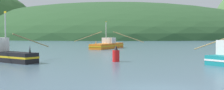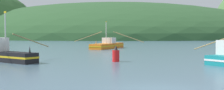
# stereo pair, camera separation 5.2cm
# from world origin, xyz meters

# --- Properties ---
(ground_plane) EXTENTS (600.00, 600.00, 0.00)m
(ground_plane) POSITION_xyz_m (0.00, 0.00, 0.00)
(ground_plane) COLOR slate
(hill_mid_right) EXTENTS (207.67, 166.13, 43.73)m
(hill_mid_right) POSITION_xyz_m (-4.40, 181.14, 0.00)
(hill_mid_right) COLOR #2D562D
(hill_mid_right) RESTS_ON ground
(fishing_boat_black) EXTENTS (7.91, 9.50, 5.21)m
(fishing_boat_black) POSITION_xyz_m (-13.96, 15.43, 0.79)
(fishing_boat_black) COLOR black
(fishing_boat_black) RESTS_ON ground
(fishing_boat_orange) EXTENTS (13.69, 11.28, 5.28)m
(fishing_boat_orange) POSITION_xyz_m (-4.19, 42.87, 0.65)
(fishing_boat_orange) COLOR orange
(fishing_boat_orange) RESTS_ON ground
(channel_buoy) EXTENTS (0.73, 0.73, 1.69)m
(channel_buoy) POSITION_xyz_m (-2.33, 15.38, 0.71)
(channel_buoy) COLOR red
(channel_buoy) RESTS_ON ground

